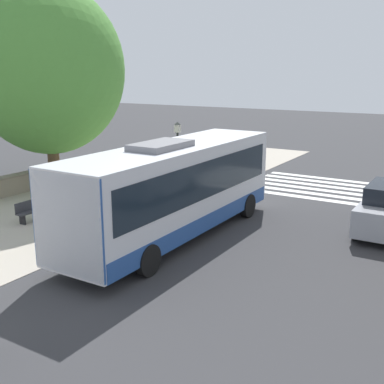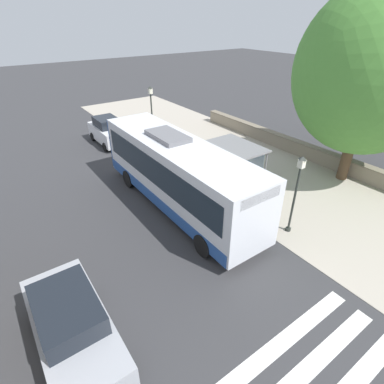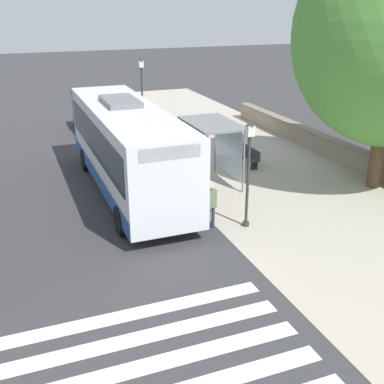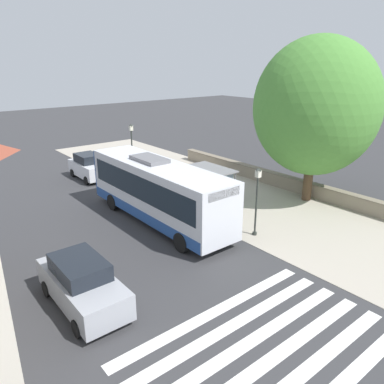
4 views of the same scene
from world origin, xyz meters
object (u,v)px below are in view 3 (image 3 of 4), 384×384
(bus_shelter, at_px, (216,132))
(pedestrian, at_px, (211,202))
(bench, at_px, (248,155))
(parked_car_behind_bus, at_px, (93,115))
(bus, at_px, (127,146))
(street_lamp_near, at_px, (248,165))
(street_lamp_far, at_px, (142,92))

(bus_shelter, xyz_separation_m, pedestrian, (1.88, 3.92, -1.29))
(bench, relative_size, parked_car_behind_bus, 0.46)
(pedestrian, distance_m, bench, 7.09)
(bus, xyz_separation_m, bench, (-6.10, -1.20, -1.41))
(bench, height_order, parked_car_behind_bus, parked_car_behind_bus)
(parked_car_behind_bus, bearing_deg, bus_shelter, 106.33)
(bus, xyz_separation_m, street_lamp_near, (-2.94, 4.74, 0.33))
(street_lamp_near, bearing_deg, pedestrian, -16.78)
(pedestrian, relative_size, parked_car_behind_bus, 0.40)
(bus_shelter, bearing_deg, bench, -145.82)
(bus_shelter, height_order, bench, bus_shelter)
(bus, distance_m, bus_shelter, 3.69)
(pedestrian, height_order, parked_car_behind_bus, parked_car_behind_bus)
(bus_shelter, height_order, street_lamp_far, street_lamp_far)
(street_lamp_near, distance_m, street_lamp_far, 12.29)
(bus_shelter, distance_m, street_lamp_near, 4.33)
(street_lamp_far, bearing_deg, bench, 117.72)
(bus, bearing_deg, bench, -168.83)
(street_lamp_near, bearing_deg, bus_shelter, -99.38)
(bench, bearing_deg, street_lamp_near, 61.98)
(bus_shelter, bearing_deg, pedestrian, 64.42)
(parked_car_behind_bus, bearing_deg, street_lamp_near, 99.29)
(street_lamp_far, bearing_deg, street_lamp_near, 90.78)
(bench, distance_m, street_lamp_near, 6.96)
(pedestrian, relative_size, street_lamp_near, 0.43)
(bus_shelter, bearing_deg, street_lamp_near, 80.62)
(pedestrian, bearing_deg, street_lamp_far, -94.81)
(bus, height_order, pedestrian, bus)
(bench, relative_size, street_lamp_near, 0.49)
(bench, bearing_deg, bus, 11.17)
(street_lamp_far, height_order, parked_car_behind_bus, street_lamp_far)
(bus, bearing_deg, pedestrian, 111.93)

